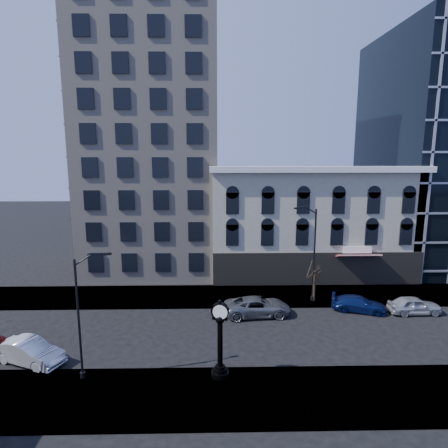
{
  "coord_description": "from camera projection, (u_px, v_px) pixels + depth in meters",
  "views": [
    {
      "loc": [
        1.29,
        -28.99,
        14.31
      ],
      "look_at": [
        2.0,
        4.0,
        8.0
      ],
      "focal_mm": 32.0,
      "sensor_mm": 36.0,
      "label": 1
    }
  ],
  "objects": [
    {
      "name": "car_far_b",
      "position": [
        359.0,
        304.0,
        35.41
      ],
      "size": [
        5.06,
        3.21,
        1.37
      ],
      "primitive_type": "imported",
      "rotation": [
        0.0,
        0.0,
        1.27
      ],
      "color": "#0C194C",
      "rests_on": "ground"
    },
    {
      "name": "car_near_b",
      "position": [
        29.0,
        352.0,
        26.82
      ],
      "size": [
        5.27,
        3.55,
        1.64
      ],
      "primitive_type": "imported",
      "rotation": [
        0.0,
        0.0,
        1.17
      ],
      "color": "silver",
      "rests_on": "ground"
    },
    {
      "name": "ground",
      "position": [
        200.0,
        334.0,
        31.13
      ],
      "size": [
        160.0,
        160.0,
        0.0
      ],
      "primitive_type": "plane",
      "color": "black",
      "rests_on": "ground"
    },
    {
      "name": "street_lamp_far",
      "position": [
        309.0,
        228.0,
        36.28
      ],
      "size": [
        2.35,
        0.83,
        9.25
      ],
      "rotation": [
        0.0,
        0.0,
        3.39
      ],
      "color": "black",
      "rests_on": "sidewalk_far"
    },
    {
      "name": "victorian_row",
      "position": [
        309.0,
        221.0,
        45.86
      ],
      "size": [
        22.6,
        11.19,
        12.5
      ],
      "color": "#BDB59B",
      "rests_on": "ground"
    },
    {
      "name": "sidewalk_far",
      "position": [
        203.0,
        296.0,
        38.97
      ],
      "size": [
        160.0,
        6.0,
        0.12
      ],
      "primitive_type": "cube",
      "color": "gray",
      "rests_on": "ground"
    },
    {
      "name": "car_far_a",
      "position": [
        258.0,
        307.0,
        34.52
      ],
      "size": [
        5.98,
        3.16,
        1.6
      ],
      "primitive_type": "imported",
      "rotation": [
        0.0,
        0.0,
        1.66
      ],
      "color": "#595B60",
      "rests_on": "ground"
    },
    {
      "name": "car_far_c",
      "position": [
        414.0,
        305.0,
        34.9
      ],
      "size": [
        4.52,
        1.9,
        1.53
      ],
      "primitive_type": "imported",
      "rotation": [
        0.0,
        0.0,
        1.59
      ],
      "color": "#A5A8AD",
      "rests_on": "ground"
    },
    {
      "name": "sidewalk_near",
      "position": [
        194.0,
        396.0,
        23.26
      ],
      "size": [
        160.0,
        6.0,
        0.12
      ],
      "primitive_type": "cube",
      "color": "gray",
      "rests_on": "ground"
    },
    {
      "name": "bare_tree_far",
      "position": [
        315.0,
        268.0,
        37.1
      ],
      "size": [
        2.46,
        2.46,
        4.22
      ],
      "color": "#322619",
      "rests_on": "sidewalk_far"
    },
    {
      "name": "street_clock",
      "position": [
        220.0,
        342.0,
        24.82
      ],
      "size": [
        1.15,
        1.15,
        5.08
      ],
      "rotation": [
        0.0,
        0.0,
        -0.22
      ],
      "color": "black",
      "rests_on": "sidewalk_near"
    },
    {
      "name": "street_lamp_near",
      "position": [
        87.0,
        283.0,
        24.13
      ],
      "size": [
        2.02,
        0.93,
        8.15
      ],
      "rotation": [
        0.0,
        0.0,
        0.35
      ],
      "color": "black",
      "rests_on": "sidewalk_near"
    },
    {
      "name": "cream_tower",
      "position": [
        151.0,
        104.0,
        45.91
      ],
      "size": [
        15.9,
        15.4,
        42.5
      ],
      "color": "#BAAC95",
      "rests_on": "ground"
    }
  ]
}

